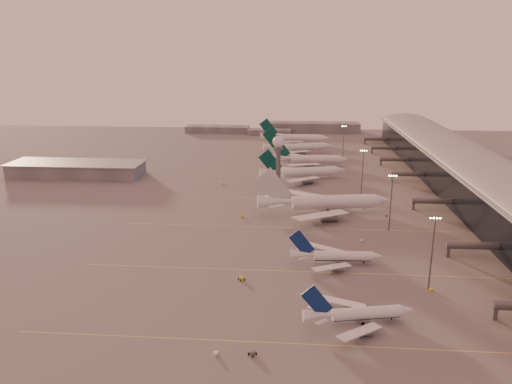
{
  "coord_description": "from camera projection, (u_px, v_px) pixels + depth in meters",
  "views": [
    {
      "loc": [
        14.03,
        -150.5,
        73.58
      ],
      "look_at": [
        -4.32,
        81.75,
        8.3
      ],
      "focal_mm": 35.0,
      "sensor_mm": 36.0,
      "label": 1
    }
  ],
  "objects": [
    {
      "name": "taxiway_markings",
      "position": [
        330.0,
        228.0,
        216.86
      ],
      "size": [
        180.0,
        185.25,
        0.02
      ],
      "color": "#E6D051",
      "rests_on": "ground"
    },
    {
      "name": "distant_horizon",
      "position": [
        283.0,
        128.0,
        476.24
      ],
      "size": [
        165.0,
        37.5,
        9.0
      ],
      "color": "slate",
      "rests_on": "ground"
    },
    {
      "name": "gsv_truck_a",
      "position": [
        217.0,
        351.0,
        125.56
      ],
      "size": [
        5.13,
        4.72,
        2.08
      ],
      "color": "white",
      "rests_on": "ground"
    },
    {
      "name": "greentail_c",
      "position": [
        299.0,
        149.0,
        377.07
      ],
      "size": [
        53.54,
        42.75,
        19.76
      ],
      "color": "silver",
      "rests_on": "ground"
    },
    {
      "name": "greentail_b",
      "position": [
        310.0,
        161.0,
        335.01
      ],
      "size": [
        52.69,
        42.55,
        19.14
      ],
      "color": "silver",
      "rests_on": "ground"
    },
    {
      "name": "gsv_catering_a",
      "position": [
        432.0,
        286.0,
        159.0
      ],
      "size": [
        4.79,
        3.54,
        3.6
      ],
      "color": "yellow",
      "rests_on": "ground"
    },
    {
      "name": "gsv_truck_d",
      "position": [
        222.0,
        182.0,
        289.41
      ],
      "size": [
        3.89,
        5.95,
        2.26
      ],
      "color": "white",
      "rests_on": "ground"
    },
    {
      "name": "greentail_a",
      "position": [
        303.0,
        174.0,
        298.41
      ],
      "size": [
        52.32,
        41.64,
        19.56
      ],
      "color": "silver",
      "rests_on": "ground"
    },
    {
      "name": "gsv_tug_mid",
      "position": [
        242.0,
        279.0,
        166.82
      ],
      "size": [
        4.19,
        4.63,
        1.14
      ],
      "color": "yellow",
      "rests_on": "ground"
    },
    {
      "name": "greentail_d",
      "position": [
        295.0,
        139.0,
        415.79
      ],
      "size": [
        58.06,
        46.89,
        21.09
      ],
      "color": "silver",
      "rests_on": "ground"
    },
    {
      "name": "gsv_tug_hangar",
      "position": [
        324.0,
        171.0,
        317.69
      ],
      "size": [
        4.0,
        3.1,
        1.0
      ],
      "color": "yellow",
      "rests_on": "ground"
    },
    {
      "name": "gsv_tug_near",
      "position": [
        252.0,
        353.0,
        125.46
      ],
      "size": [
        3.97,
        4.39,
        1.08
      ],
      "color": "#535558",
      "rests_on": "ground"
    },
    {
      "name": "ground",
      "position": [
        250.0,
        283.0,
        165.38
      ],
      "size": [
        700.0,
        700.0,
        0.0
      ],
      "primitive_type": "plane",
      "color": "#5C5959",
      "rests_on": "ground"
    },
    {
      "name": "narrowbody_near",
      "position": [
        359.0,
        315.0,
        139.57
      ],
      "size": [
        32.45,
        25.64,
        12.83
      ],
      "color": "silver",
      "rests_on": "ground"
    },
    {
      "name": "gsv_truck_b",
      "position": [
        362.0,
        239.0,
        200.9
      ],
      "size": [
        5.16,
        3.51,
        1.96
      ],
      "color": "white",
      "rests_on": "ground"
    },
    {
      "name": "mast_b",
      "position": [
        391.0,
        200.0,
        210.3
      ],
      "size": [
        3.6,
        0.56,
        25.0
      ],
      "color": "#505257",
      "rests_on": "ground"
    },
    {
      "name": "gsv_tug_far",
      "position": [
        275.0,
        195.0,
        265.51
      ],
      "size": [
        4.1,
        4.12,
        1.04
      ],
      "color": "white",
      "rests_on": "ground"
    },
    {
      "name": "hangar",
      "position": [
        77.0,
        169.0,
        307.71
      ],
      "size": [
        82.0,
        27.0,
        8.5
      ],
      "color": "slate",
      "rests_on": "ground"
    },
    {
      "name": "widebody_white",
      "position": [
        325.0,
        205.0,
        236.07
      ],
      "size": [
        64.34,
        51.15,
        22.77
      ],
      "color": "silver",
      "rests_on": "ground"
    },
    {
      "name": "gsv_catering_b",
      "position": [
        387.0,
        213.0,
        231.33
      ],
      "size": [
        5.19,
        3.48,
        3.91
      ],
      "color": "#535558",
      "rests_on": "ground"
    },
    {
      "name": "radar_tower",
      "position": [
        278.0,
        152.0,
        274.54
      ],
      "size": [
        6.4,
        6.4,
        31.1
      ],
      "color": "#505257",
      "rests_on": "ground"
    },
    {
      "name": "narrowbody_mid",
      "position": [
        336.0,
        257.0,
        178.96
      ],
      "size": [
        33.67,
        26.84,
        13.15
      ],
      "color": "silver",
      "rests_on": "ground"
    },
    {
      "name": "mast_a",
      "position": [
        432.0,
        249.0,
        157.27
      ],
      "size": [
        3.6,
        0.56,
        25.0
      ],
      "color": "#505257",
      "rests_on": "ground"
    },
    {
      "name": "terminal",
      "position": [
        474.0,
        178.0,
        260.04
      ],
      "size": [
        57.0,
        362.0,
        23.04
      ],
      "color": "black",
      "rests_on": "ground"
    },
    {
      "name": "gsv_truck_c",
      "position": [
        243.0,
        215.0,
        230.4
      ],
      "size": [
        6.1,
        4.99,
        2.38
      ],
      "color": "yellow",
      "rests_on": "ground"
    },
    {
      "name": "mast_d",
      "position": [
        343.0,
        141.0,
        350.02
      ],
      "size": [
        3.6,
        0.56,
        25.0
      ],
      "color": "#505257",
      "rests_on": "ground"
    },
    {
      "name": "mast_c",
      "position": [
        363.0,
        170.0,
        263.47
      ],
      "size": [
        3.6,
        0.56,
        25.0
      ],
      "color": "#505257",
      "rests_on": "ground"
    }
  ]
}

